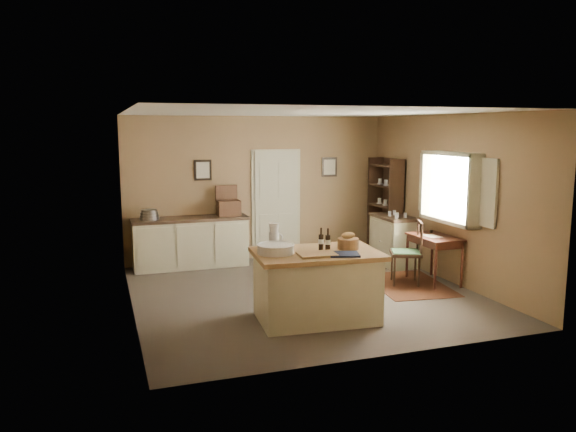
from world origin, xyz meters
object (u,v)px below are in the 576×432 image
object	(u,v)px
writing_desk	(434,242)
shelving_unit	(387,208)
sideboard	(191,241)
right_cabinet	(393,240)
desk_chair	(406,253)
work_island	(316,284)

from	to	relation	value
writing_desk	shelving_unit	size ratio (longest dim) A/B	0.48
sideboard	right_cabinet	xyz separation A→B (m)	(3.54, -0.99, -0.02)
sideboard	desk_chair	bearing A→B (deg)	-36.00
work_island	shelving_unit	bearing A→B (deg)	52.41
sideboard	shelving_unit	distance (m)	3.75
work_island	shelving_unit	world-z (taller)	shelving_unit
shelving_unit	right_cabinet	bearing A→B (deg)	-105.54
writing_desk	shelving_unit	xyz separation A→B (m)	(0.15, 1.85, 0.28)
right_cabinet	desk_chair	bearing A→B (deg)	-111.08
desk_chair	right_cabinet	world-z (taller)	desk_chair
right_cabinet	shelving_unit	size ratio (longest dim) A/B	0.52
shelving_unit	desk_chair	bearing A→B (deg)	-109.43
sideboard	shelving_unit	size ratio (longest dim) A/B	1.07
writing_desk	right_cabinet	distance (m)	1.32
work_island	right_cabinet	bearing A→B (deg)	48.19
writing_desk	desk_chair	size ratio (longest dim) A/B	0.91
work_island	sideboard	bearing A→B (deg)	112.30
writing_desk	desk_chair	distance (m)	0.51
writing_desk	sideboard	bearing A→B (deg)	147.04
work_island	desk_chair	xyz separation A→B (m)	(1.98, 1.12, 0.02)
right_cabinet	shelving_unit	bearing A→B (deg)	74.46
sideboard	desk_chair	world-z (taller)	sideboard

